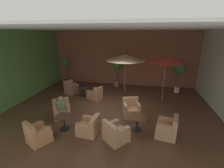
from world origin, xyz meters
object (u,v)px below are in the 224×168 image
(iced_drink_cup, at_px, (81,86))
(open_laptop, at_px, (82,87))
(armchair_mid_center_north, at_px, (89,127))
(armchair_mid_center_east, at_px, (62,111))
(patio_umbrella_center_beige, at_px, (166,60))
(armchair_front_left_north, at_px, (71,88))
(potted_tree_mid_right, at_px, (179,70))
(armchair_front_right_east, at_px, (131,110))
(potted_tree_mid_left, at_px, (117,68))
(cafe_table_front_right, at_px, (138,120))
(armchair_front_left_east, at_px, (95,95))
(armchair_front_right_north, at_px, (167,129))
(cafe_table_front_left, at_px, (82,90))
(patio_umbrella_tall_red, at_px, (125,58))
(cafe_table_mid_center, at_px, (64,120))
(potted_tree_left_corner, at_px, (66,68))
(armchair_mid_center_south, at_px, (38,135))
(armchair_front_right_south, at_px, (115,134))
(patron_blue_shirt, at_px, (61,104))

(iced_drink_cup, height_order, open_laptop, open_laptop)
(armchair_mid_center_north, bearing_deg, armchair_mid_center_east, 149.38)
(patio_umbrella_center_beige, distance_m, open_laptop, 5.17)
(armchair_front_left_north, relative_size, potted_tree_mid_right, 0.43)
(armchair_front_right_east, xyz_separation_m, potted_tree_mid_left, (-1.51, 4.42, 1.03))
(armchair_front_left_north, relative_size, cafe_table_front_right, 1.40)
(armchair_front_left_east, relative_size, armchair_front_right_north, 1.07)
(cafe_table_front_left, height_order, armchair_front_left_east, armchair_front_left_east)
(cafe_table_front_left, xyz_separation_m, patio_umbrella_tall_red, (2.60, 0.80, 1.99))
(armchair_front_right_east, distance_m, patio_umbrella_tall_red, 3.53)
(cafe_table_mid_center, height_order, potted_tree_mid_left, potted_tree_mid_left)
(armchair_front_right_north, bearing_deg, armchair_front_right_east, 138.39)
(armchair_front_left_east, distance_m, armchair_front_right_north, 4.86)
(potted_tree_left_corner, bearing_deg, potted_tree_mid_left, 4.09)
(armchair_front_left_east, bearing_deg, armchair_front_right_north, -37.68)
(armchair_mid_center_north, distance_m, armchair_mid_center_south, 1.88)
(cafe_table_front_left, relative_size, cafe_table_mid_center, 1.01)
(armchair_front_right_south, bearing_deg, armchair_front_right_east, 78.61)
(armchair_front_left_east, bearing_deg, armchair_front_right_east, -34.88)
(potted_tree_mid_right, bearing_deg, armchair_front_right_north, -103.38)
(armchair_mid_center_south, height_order, patron_blue_shirt, patron_blue_shirt)
(armchair_front_right_east, bearing_deg, armchair_front_left_east, 145.12)
(armchair_front_right_south, xyz_separation_m, open_laptop, (-2.81, 3.83, 0.34))
(armchair_mid_center_east, xyz_separation_m, armchair_mid_center_south, (0.08, -1.92, -0.00))
(cafe_table_front_left, relative_size, open_laptop, 1.84)
(armchair_front_left_east, distance_m, armchair_mid_center_east, 2.55)
(armchair_mid_center_east, distance_m, iced_drink_cup, 2.83)
(patio_umbrella_tall_red, distance_m, patron_blue_shirt, 4.70)
(armchair_mid_center_east, height_order, open_laptop, armchair_mid_center_east)
(cafe_table_mid_center, distance_m, potted_tree_mid_left, 6.28)
(potted_tree_mid_right, xyz_separation_m, patron_blue_shirt, (-6.00, -4.68, -0.89))
(cafe_table_front_right, bearing_deg, patio_umbrella_tall_red, 105.06)
(armchair_front_left_north, height_order, armchair_front_left_east, armchair_front_left_north)
(potted_tree_left_corner, height_order, open_laptop, potted_tree_left_corner)
(open_laptop, bearing_deg, armchair_front_left_north, 153.79)
(cafe_table_front_right, bearing_deg, patio_umbrella_center_beige, 67.36)
(armchair_front_right_south, relative_size, iced_drink_cup, 9.84)
(armchair_front_right_east, xyz_separation_m, patio_umbrella_center_beige, (1.60, 1.87, 2.19))
(potted_tree_left_corner, bearing_deg, armchair_mid_center_south, -71.89)
(armchair_front_left_north, xyz_separation_m, armchair_front_right_north, (5.76, -3.66, 0.01))
(patron_blue_shirt, relative_size, iced_drink_cup, 6.05)
(patron_blue_shirt, bearing_deg, armchair_front_left_north, 107.97)
(armchair_front_right_south, distance_m, cafe_table_mid_center, 2.26)
(cafe_table_mid_center, distance_m, armchair_mid_center_south, 1.13)
(armchair_mid_center_east, distance_m, potted_tree_mid_right, 7.71)
(armchair_front_left_north, relative_size, armchair_mid_center_north, 1.09)
(open_laptop, bearing_deg, armchair_front_right_east, -29.35)
(armchair_front_left_east, distance_m, armchair_mid_center_north, 3.50)
(cafe_table_front_right, xyz_separation_m, armchair_front_right_east, (-0.36, 1.12, -0.12))
(potted_tree_left_corner, relative_size, potted_tree_mid_left, 1.04)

